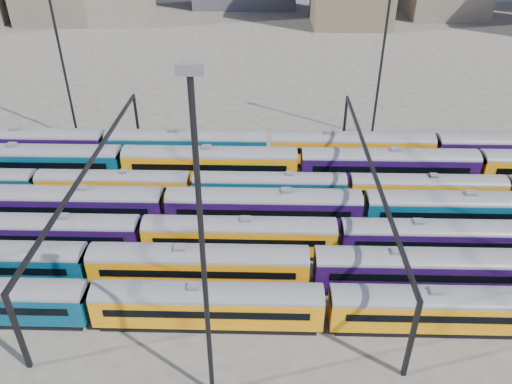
{
  "coord_description": "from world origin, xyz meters",
  "views": [
    {
      "loc": [
        -1.04,
        -46.33,
        33.21
      ],
      "look_at": [
        -2.29,
        2.37,
        3.0
      ],
      "focal_mm": 35.0,
      "sensor_mm": 36.0,
      "label": 1
    }
  ],
  "objects_px": {
    "rake_1": "(199,263)",
    "rake_2": "(239,233)",
    "rake_0": "(208,301)",
    "mast_2": "(202,248)"
  },
  "relations": [
    {
      "from": "rake_2",
      "to": "mast_2",
      "type": "bearing_deg",
      "value": -94.0
    },
    {
      "from": "rake_0",
      "to": "rake_2",
      "type": "xyz_separation_m",
      "value": [
        2.19,
        10.0,
        -0.0
      ]
    },
    {
      "from": "rake_0",
      "to": "rake_1",
      "type": "bearing_deg",
      "value": 105.14
    },
    {
      "from": "rake_1",
      "to": "mast_2",
      "type": "distance_m",
      "value": 16.61
    },
    {
      "from": "rake_0",
      "to": "mast_2",
      "type": "relative_size",
      "value": 5.55
    },
    {
      "from": "rake_1",
      "to": "rake_2",
      "type": "height_order",
      "value": "rake_1"
    },
    {
      "from": "rake_0",
      "to": "rake_2",
      "type": "distance_m",
      "value": 10.24
    },
    {
      "from": "rake_0",
      "to": "mast_2",
      "type": "xyz_separation_m",
      "value": [
        1.0,
        -7.0,
        11.35
      ]
    },
    {
      "from": "rake_0",
      "to": "mast_2",
      "type": "bearing_deg",
      "value": -81.84
    },
    {
      "from": "rake_0",
      "to": "rake_2",
      "type": "relative_size",
      "value": 1.0
    }
  ]
}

